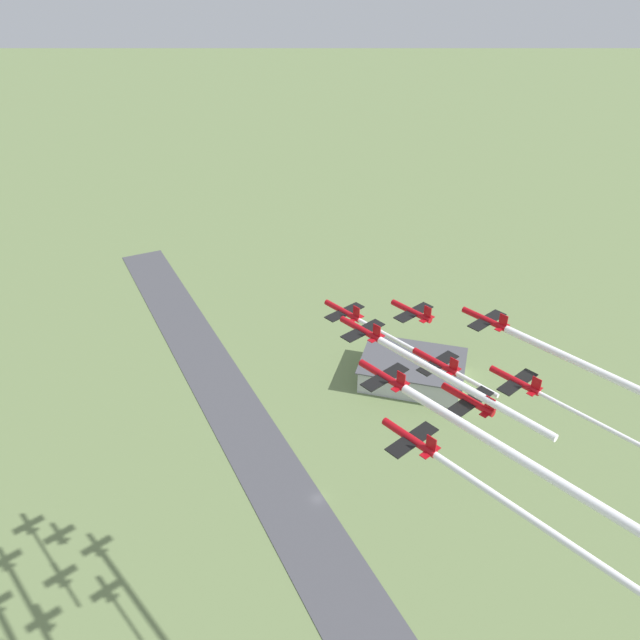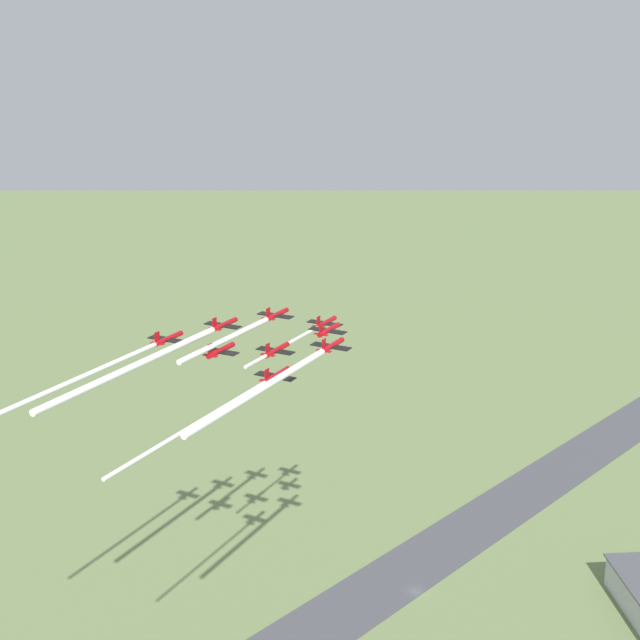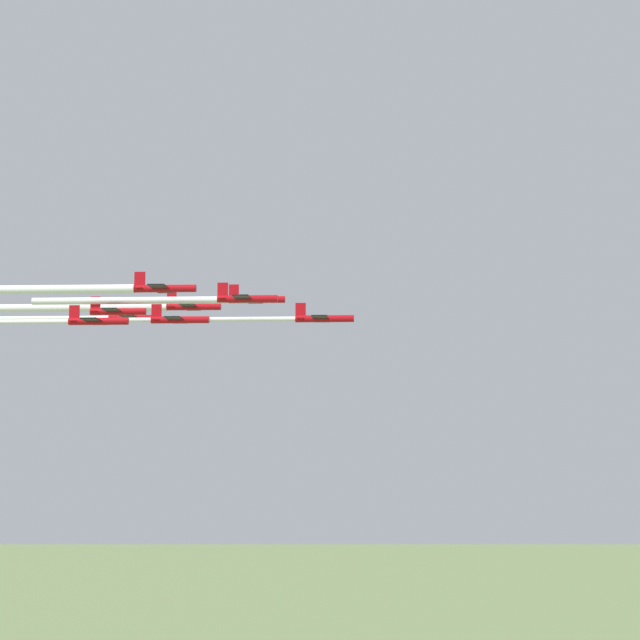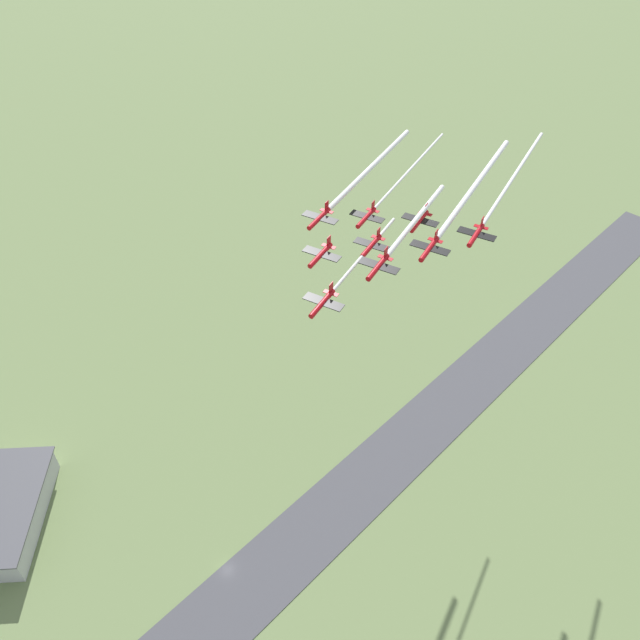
% 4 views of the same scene
% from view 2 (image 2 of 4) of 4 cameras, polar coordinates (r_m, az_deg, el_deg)
% --- Properties ---
extents(ground_plane, '(3000.00, 3000.00, 0.00)m').
position_cam_2_polar(ground_plane, '(268.29, 6.15, -16.92)').
color(ground_plane, '#6B7F4C').
extents(runway_strip, '(325.31, 356.14, 0.20)m').
position_cam_2_polar(runway_strip, '(254.45, 0.34, -18.88)').
color(runway_strip, '#47474C').
rests_on(runway_strip, ground_plane).
extents(jet_0, '(8.93, 8.77, 3.17)m').
position_cam_2_polar(jet_0, '(215.88, 0.34, -0.18)').
color(jet_0, '#B20C14').
extents(jet_1, '(8.93, 8.77, 3.17)m').
position_cam_2_polar(jet_1, '(208.16, -2.84, 0.33)').
color(jet_1, '#B20C14').
extents(jet_2, '(8.93, 8.77, 3.17)m').
position_cam_2_polar(jet_2, '(202.23, 0.53, -0.65)').
color(jet_2, '#B20C14').
extents(jet_3, '(8.93, 8.77, 3.17)m').
position_cam_2_polar(jet_3, '(202.36, -6.20, -0.31)').
color(jet_3, '#B20C14').
extents(jet_4, '(8.93, 8.77, 3.17)m').
position_cam_2_polar(jet_4, '(196.45, -2.83, -1.94)').
color(jet_4, '#B20C14').
extents(jet_5, '(8.93, 8.77, 3.17)m').
position_cam_2_polar(jet_5, '(189.11, 0.74, -1.67)').
color(jet_5, '#B20C14').
extents(jet_6, '(8.93, 8.77, 3.17)m').
position_cam_2_polar(jet_6, '(197.57, -9.74, -1.20)').
color(jet_6, '#B20C14').
extents(jet_7, '(8.93, 8.77, 3.17)m').
position_cam_2_polar(jet_7, '(189.95, -6.44, -1.96)').
color(jet_7, '#B20C14').
extents(jet_8, '(8.93, 8.77, 3.17)m').
position_cam_2_polar(jet_8, '(183.98, -2.85, -3.58)').
color(jet_8, '#B20C14').
extents(smoke_trail_0, '(27.11, 17.62, 0.77)m').
position_cam_2_polar(smoke_trail_0, '(199.10, -2.36, -1.68)').
color(smoke_trail_0, white).
extents(smoke_trail_1, '(28.78, 18.90, 1.20)m').
position_cam_2_polar(smoke_trail_1, '(191.26, -6.05, -1.25)').
color(smoke_trail_1, white).
extents(smoke_trail_3, '(46.25, 30.10, 1.39)m').
position_cam_2_polar(smoke_trail_3, '(178.74, -11.82, -2.91)').
color(smoke_trail_3, white).
extents(smoke_trail_5, '(41.39, 26.99, 1.35)m').
position_cam_2_polar(smoke_trail_5, '(165.84, -3.78, -4.41)').
color(smoke_trail_5, white).
extents(smoke_trail_6, '(46.68, 30.15, 0.95)m').
position_cam_2_polar(smoke_trail_6, '(175.13, -16.05, -4.00)').
color(smoke_trail_6, white).
extents(smoke_trail_8, '(41.25, 26.59, 0.73)m').
position_cam_2_polar(smoke_trail_8, '(161.95, -8.05, -6.66)').
color(smoke_trail_8, white).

